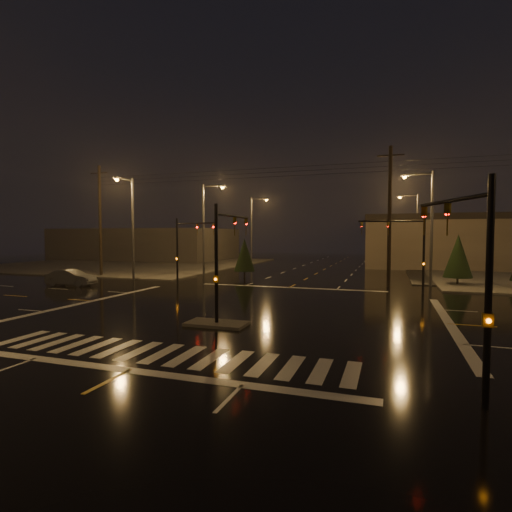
# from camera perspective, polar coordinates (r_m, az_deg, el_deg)

# --- Properties ---
(ground) EXTENTS (140.00, 140.00, 0.00)m
(ground) POSITION_cam_1_polar(r_m,az_deg,el_deg) (23.80, -1.64, -7.81)
(ground) COLOR black
(ground) RESTS_ON ground
(sidewalk_nw) EXTENTS (36.00, 36.00, 0.12)m
(sidewalk_nw) POSITION_cam_1_polar(r_m,az_deg,el_deg) (64.57, -17.58, -1.05)
(sidewalk_nw) COLOR #403E39
(sidewalk_nw) RESTS_ON ground
(median_island) EXTENTS (3.00, 1.60, 0.15)m
(median_island) POSITION_cam_1_polar(r_m,az_deg,el_deg) (20.16, -5.64, -9.59)
(median_island) COLOR #403E39
(median_island) RESTS_ON ground
(crosswalk) EXTENTS (15.00, 2.60, 0.01)m
(crosswalk) POSITION_cam_1_polar(r_m,az_deg,el_deg) (15.90, -13.28, -13.37)
(crosswalk) COLOR beige
(crosswalk) RESTS_ON ground
(stop_bar_near) EXTENTS (16.00, 0.50, 0.01)m
(stop_bar_near) POSITION_cam_1_polar(r_m,az_deg,el_deg) (14.32, -17.67, -15.29)
(stop_bar_near) COLOR beige
(stop_bar_near) RESTS_ON ground
(stop_bar_far) EXTENTS (16.00, 0.50, 0.01)m
(stop_bar_far) POSITION_cam_1_polar(r_m,az_deg,el_deg) (34.20, 4.79, -4.50)
(stop_bar_far) COLOR beige
(stop_bar_far) RESTS_ON ground
(commercial_block) EXTENTS (30.00, 18.00, 5.60)m
(commercial_block) POSITION_cam_1_polar(r_m,az_deg,el_deg) (77.13, -15.34, 1.66)
(commercial_block) COLOR #413C39
(commercial_block) RESTS_ON ground
(signal_mast_median) EXTENTS (0.25, 4.59, 6.00)m
(signal_mast_median) POSITION_cam_1_polar(r_m,az_deg,el_deg) (20.54, -4.63, 1.00)
(signal_mast_median) COLOR black
(signal_mast_median) RESTS_ON ground
(signal_mast_ne) EXTENTS (4.84, 1.86, 6.00)m
(signal_mast_ne) POSITION_cam_1_polar(r_m,az_deg,el_deg) (32.10, 21.13, 1.60)
(signal_mast_ne) COLOR black
(signal_mast_ne) RESTS_ON ground
(signal_mast_nw) EXTENTS (4.84, 1.86, 6.00)m
(signal_mast_nw) POSITION_cam_1_polar(r_m,az_deg,el_deg) (36.59, -10.13, 1.90)
(signal_mast_nw) COLOR black
(signal_mast_nw) RESTS_ON ground
(signal_mast_se) EXTENTS (1.55, 3.87, 6.00)m
(signal_mast_se) POSITION_cam_1_polar(r_m,az_deg,el_deg) (12.38, 28.44, -0.86)
(signal_mast_se) COLOR black
(signal_mast_se) RESTS_ON ground
(streetlight_1) EXTENTS (2.77, 0.32, 10.00)m
(streetlight_1) POSITION_cam_1_polar(r_m,az_deg,el_deg) (44.37, -7.16, 4.70)
(streetlight_1) COLOR #38383A
(streetlight_1) RESTS_ON ground
(streetlight_2) EXTENTS (2.77, 0.32, 10.00)m
(streetlight_2) POSITION_cam_1_polar(r_m,az_deg,el_deg) (59.18, -0.38, 4.29)
(streetlight_2) COLOR #38383A
(streetlight_2) RESTS_ON ground
(streetlight_3) EXTENTS (2.77, 0.32, 10.00)m
(streetlight_3) POSITION_cam_1_polar(r_m,az_deg,el_deg) (38.07, 23.36, 4.77)
(streetlight_3) COLOR #38383A
(streetlight_3) RESTS_ON ground
(streetlight_4) EXTENTS (2.77, 0.32, 10.00)m
(streetlight_4) POSITION_cam_1_polar(r_m,az_deg,el_deg) (58.02, 21.75, 4.11)
(streetlight_4) COLOR #38383A
(streetlight_4) RESTS_ON ground
(streetlight_5) EXTENTS (0.32, 2.77, 10.00)m
(streetlight_5) POSITION_cam_1_polar(r_m,az_deg,el_deg) (40.98, -17.46, 4.73)
(streetlight_5) COLOR #38383A
(streetlight_5) RESTS_ON ground
(utility_pole_0) EXTENTS (2.20, 0.32, 12.00)m
(utility_pole_0) POSITION_cam_1_polar(r_m,az_deg,el_deg) (46.91, -21.38, 4.83)
(utility_pole_0) COLOR black
(utility_pole_0) RESTS_ON ground
(utility_pole_1) EXTENTS (2.20, 0.32, 12.00)m
(utility_pole_1) POSITION_cam_1_polar(r_m,az_deg,el_deg) (35.97, 18.54, 5.50)
(utility_pole_1) COLOR black
(utility_pole_1) RESTS_ON ground
(conifer_0) EXTENTS (2.46, 2.46, 4.55)m
(conifer_0) POSITION_cam_1_polar(r_m,az_deg,el_deg) (39.74, 26.90, 0.02)
(conifer_0) COLOR black
(conifer_0) RESTS_ON ground
(conifer_3) EXTENTS (2.19, 2.19, 4.12)m
(conifer_3) POSITION_cam_1_polar(r_m,az_deg,el_deg) (41.71, -1.65, 0.17)
(conifer_3) COLOR black
(conifer_3) RESTS_ON ground
(car_crossing) EXTENTS (4.47, 1.96, 1.43)m
(car_crossing) POSITION_cam_1_polar(r_m,az_deg,el_deg) (38.84, -24.90, -2.82)
(car_crossing) COLOR #515558
(car_crossing) RESTS_ON ground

